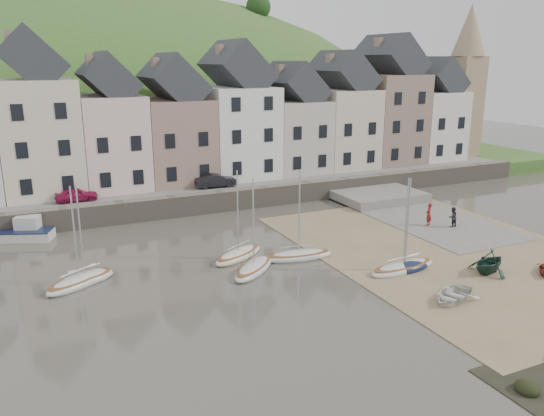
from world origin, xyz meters
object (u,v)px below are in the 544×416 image
sailboat_0 (79,281)px  person_dark (452,217)px  person_red (429,214)px  rowboat_green (489,262)px  rowboat_white (452,295)px  car_right (216,180)px  car_left (76,195)px

sailboat_0 → person_dark: bearing=-1.6°
sailboat_0 → person_dark: (28.39, -0.78, 0.67)m
sailboat_0 → person_red: (26.94, 0.37, 0.78)m
rowboat_green → rowboat_white: bearing=-79.5°
rowboat_green → person_red: person_red is taller
sailboat_0 → person_red: bearing=0.8°
sailboat_0 → car_right: (13.82, 14.53, 1.98)m
person_red → car_right: (-13.12, 14.16, 1.20)m
person_dark → car_right: bearing=-54.6°
rowboat_green → person_red: bearing=147.5°
rowboat_white → car_right: bearing=170.0°
car_left → sailboat_0: bearing=171.8°
sailboat_0 → car_left: sailboat_0 is taller
person_red → car_left: size_ratio=0.54×
person_red → person_dark: size_ratio=1.13×
person_dark → person_red: bearing=-46.6°
rowboat_white → car_left: (-17.13, 25.83, 1.79)m
car_right → person_red: bearing=-134.3°
rowboat_white → person_dark: 14.36m
sailboat_0 → car_right: size_ratio=1.63×
person_dark → car_left: (-26.89, 15.31, 1.24)m
person_red → car_left: car_left is taller
rowboat_green → person_red: size_ratio=1.57×
sailboat_0 → rowboat_green: (23.61, -9.13, 0.56)m
person_dark → car_left: size_ratio=0.48×
car_left → car_right: bearing=-92.3°
rowboat_green → person_dark: size_ratio=1.78×
rowboat_white → car_left: bearing=-167.0°
rowboat_white → car_left: 31.04m
car_left → person_dark: bearing=-121.9°
sailboat_0 → car_right: bearing=46.4°
person_red → rowboat_white: bearing=26.1°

